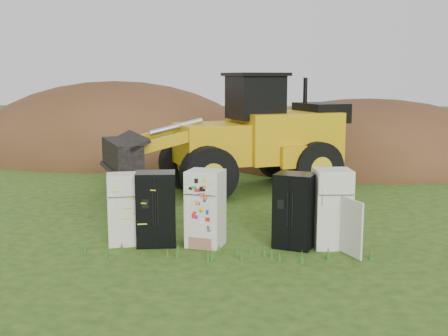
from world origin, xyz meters
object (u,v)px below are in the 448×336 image
Objects in this scene: wheel_loader at (228,133)px; fridge_sticker at (205,208)px; fridge_black_side at (156,209)px; fridge_open_door at (332,208)px; fridge_leftmost at (124,209)px; fridge_black_right at (295,210)px.

fridge_sticker is at bearing -116.11° from wheel_loader.
fridge_open_door is at bearing -6.97° from fridge_black_side.
wheel_loader is at bearing 56.99° from fridge_leftmost.
fridge_leftmost is 1.85m from fridge_sticker.
fridge_leftmost is at bearing 168.61° from fridge_black_side.
wheel_loader reaches higher than fridge_sticker.
fridge_open_door is at bearing 15.27° from fridge_sticker.
wheel_loader is (0.18, 6.01, 1.08)m from fridge_sticker.
fridge_black_side reaches higher than fridge_black_right.
wheel_loader reaches higher than fridge_black_right.
wheel_loader is (1.28, 6.00, 1.10)m from fridge_black_side.
fridge_black_side is at bearing -166.57° from fridge_sticker.
fridge_sticker reaches higher than fridge_leftmost.
fridge_black_side is 3.89m from fridge_open_door.
fridge_leftmost is at bearing -167.82° from fridge_sticker.
wheel_loader is (-1.79, 5.99, 1.10)m from fridge_black_right.
fridge_open_door is 6.56m from wheel_loader.
fridge_black_right is at bearing -14.67° from fridge_leftmost.
fridge_leftmost is 6.40m from wheel_loader.
fridge_open_door reaches higher than fridge_leftmost.
wheel_loader reaches higher than fridge_black_side.
fridge_black_right is at bearing -97.78° from wheel_loader.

